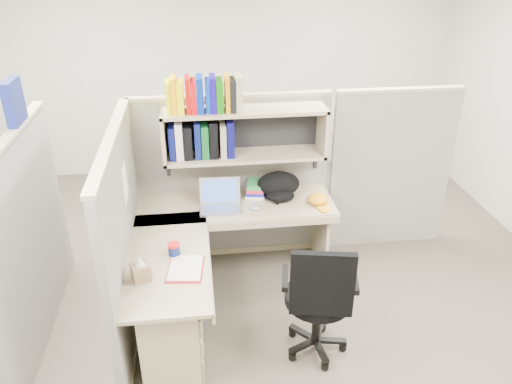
{
  "coord_description": "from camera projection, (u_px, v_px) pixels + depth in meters",
  "views": [
    {
      "loc": [
        -0.31,
        -3.32,
        2.85
      ],
      "look_at": [
        0.14,
        0.25,
        1.0
      ],
      "focal_mm": 35.0,
      "sensor_mm": 36.0,
      "label": 1
    }
  ],
  "objects": [
    {
      "name": "ground",
      "position": [
        243.0,
        310.0,
        4.27
      ],
      "size": [
        6.0,
        6.0,
        0.0
      ],
      "primitive_type": "plane",
      "color": "#3D392F",
      "rests_on": "ground"
    },
    {
      "name": "room_shell",
      "position": [
        241.0,
        131.0,
        3.52
      ],
      "size": [
        6.0,
        6.0,
        6.0
      ],
      "color": "#A9A498",
      "rests_on": "ground"
    },
    {
      "name": "cubicle",
      "position": [
        193.0,
        194.0,
        4.21
      ],
      "size": [
        3.79,
        1.84,
        1.95
      ],
      "color": "slate",
      "rests_on": "ground"
    },
    {
      "name": "desk",
      "position": [
        193.0,
        294.0,
        3.77
      ],
      "size": [
        1.74,
        1.75,
        0.73
      ],
      "color": "gray",
      "rests_on": "ground"
    },
    {
      "name": "laptop",
      "position": [
        220.0,
        197.0,
        4.28
      ],
      "size": [
        0.37,
        0.37,
        0.25
      ],
      "primitive_type": null,
      "rotation": [
        0.0,
        0.0,
        -0.04
      ],
      "color": "#AAAAAE",
      "rests_on": "desk"
    },
    {
      "name": "backpack",
      "position": [
        279.0,
        187.0,
        4.48
      ],
      "size": [
        0.46,
        0.4,
        0.23
      ],
      "primitive_type": null,
      "rotation": [
        0.0,
        0.0,
        0.31
      ],
      "color": "black",
      "rests_on": "desk"
    },
    {
      "name": "orange_cap",
      "position": [
        318.0,
        199.0,
        4.41
      ],
      "size": [
        0.23,
        0.25,
        0.1
      ],
      "primitive_type": null,
      "rotation": [
        0.0,
        0.0,
        0.3
      ],
      "color": "orange",
      "rests_on": "desk"
    },
    {
      "name": "snack_canister",
      "position": [
        174.0,
        249.0,
        3.7
      ],
      "size": [
        0.09,
        0.09,
        0.09
      ],
      "color": "navy",
      "rests_on": "desk"
    },
    {
      "name": "tissue_box",
      "position": [
        140.0,
        268.0,
        3.41
      ],
      "size": [
        0.15,
        0.15,
        0.19
      ],
      "primitive_type": null,
      "rotation": [
        0.0,
        0.0,
        0.34
      ],
      "color": "#927053",
      "rests_on": "desk"
    },
    {
      "name": "mouse",
      "position": [
        255.0,
        208.0,
        4.33
      ],
      "size": [
        0.1,
        0.07,
        0.03
      ],
      "primitive_type": "ellipsoid",
      "rotation": [
        0.0,
        0.0,
        -0.17
      ],
      "color": "#8A9AC4",
      "rests_on": "desk"
    },
    {
      "name": "paper_cup",
      "position": [
        231.0,
        189.0,
        4.58
      ],
      "size": [
        0.08,
        0.08,
        0.09
      ],
      "primitive_type": "cylinder",
      "rotation": [
        0.0,
        0.0,
        0.29
      ],
      "color": "white",
      "rests_on": "desk"
    },
    {
      "name": "book_stack",
      "position": [
        255.0,
        188.0,
        4.57
      ],
      "size": [
        0.22,
        0.27,
        0.12
      ],
      "primitive_type": null,
      "rotation": [
        0.0,
        0.0,
        -0.2
      ],
      "color": "gray",
      "rests_on": "desk"
    },
    {
      "name": "loose_paper",
      "position": [
        185.0,
        268.0,
        3.57
      ],
      "size": [
        0.27,
        0.33,
        0.0
      ],
      "primitive_type": null,
      "rotation": [
        0.0,
        0.0,
        -0.12
      ],
      "color": "silver",
      "rests_on": "desk"
    },
    {
      "name": "task_chair",
      "position": [
        317.0,
        316.0,
        3.66
      ],
      "size": [
        0.58,
        0.54,
        1.04
      ],
      "color": "black",
      "rests_on": "ground"
    }
  ]
}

